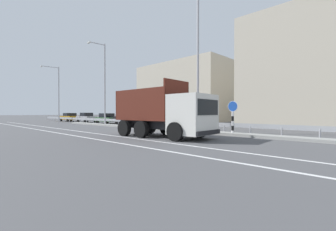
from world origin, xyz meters
TOP-DOWN VIEW (x-y plane):
  - ground_plane at (0.00, 0.00)m, footprint 320.00×320.00m
  - lane_strip_0 at (2.72, -3.69)m, footprint 70.55×0.16m
  - lane_strip_1 at (2.72, -5.48)m, footprint 70.55×0.16m
  - median_island at (0.00, 2.13)m, footprint 38.80×1.10m
  - median_guardrail at (0.00, 3.44)m, footprint 70.55×0.09m
  - dump_truck at (3.64, -1.83)m, footprint 6.93×3.04m
  - median_road_sign at (5.51, 2.13)m, footprint 0.73×0.16m
  - street_lamp_0 at (-25.54, 1.87)m, footprint 0.71×2.73m
  - street_lamp_1 at (-11.43, 2.15)m, footprint 0.71×2.14m
  - street_lamp_2 at (2.70, 1.86)m, footprint 0.71×2.00m
  - parked_car_0 at (-28.25, 4.92)m, footprint 4.50×2.10m
  - parked_car_1 at (-21.90, 5.03)m, footprint 3.92×1.80m
  - parked_car_2 at (-15.86, 5.21)m, footprint 4.04×1.93m
  - parked_car_3 at (-10.95, 5.47)m, footprint 4.59×2.20m
  - parked_car_4 at (-4.55, 5.04)m, footprint 4.76×2.00m
  - background_building_0 at (-15.51, 21.76)m, footprint 18.36×8.55m
  - background_building_1 at (8.04, 19.13)m, footprint 14.70×15.21m
  - church_tower at (-1.36, 30.54)m, footprint 3.60×3.60m

SIDE VIEW (x-z plane):
  - ground_plane at x=0.00m, z-range 0.00..0.00m
  - lane_strip_0 at x=2.72m, z-range 0.00..0.01m
  - lane_strip_1 at x=2.72m, z-range 0.00..0.01m
  - median_island at x=0.00m, z-range 0.00..0.18m
  - median_guardrail at x=0.00m, z-range 0.18..0.96m
  - parked_car_2 at x=-15.86m, z-range -0.01..1.46m
  - parked_car_4 at x=-4.55m, z-range 0.03..1.46m
  - parked_car_0 at x=-28.25m, z-range 0.00..1.51m
  - parked_car_3 at x=-10.95m, z-range 0.03..1.51m
  - parked_car_1 at x=-21.90m, z-range -0.01..1.54m
  - median_road_sign at x=5.51m, z-range 0.06..2.41m
  - dump_truck at x=3.64m, z-range -0.44..3.07m
  - street_lamp_0 at x=-25.54m, z-range 0.54..9.60m
  - street_lamp_1 at x=-11.43m, z-range 0.48..10.34m
  - background_building_0 at x=-15.51m, z-range 0.00..10.98m
  - church_tower at x=-1.36m, z-range -0.58..11.94m
  - street_lamp_2 at x=2.70m, z-range 0.47..11.30m
  - background_building_1 at x=8.04m, z-range 0.00..12.16m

